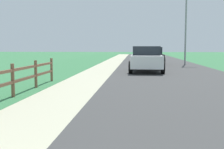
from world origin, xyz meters
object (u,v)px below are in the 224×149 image
Objects in this scene: parked_suv_white at (146,59)px; parked_car_blue at (143,53)px; parked_car_black at (152,55)px; street_lamp at (187,20)px.

parked_suv_white is 17.75m from parked_car_blue.
parked_suv_white is 0.89× the size of parked_car_blue.
parked_car_blue is at bearing 89.39° from parked_suv_white.
parked_suv_white is at bearing -95.75° from parked_car_black.
street_lamp reaches higher than parked_suv_white.
parked_car_blue is at bearing 108.30° from street_lamp.
parked_suv_white is at bearing -90.61° from parked_car_blue.
parked_suv_white is at bearing -117.51° from street_lamp.
parked_car_black is 10.00m from parked_car_blue.
parked_car_black is 0.92× the size of parked_car_blue.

